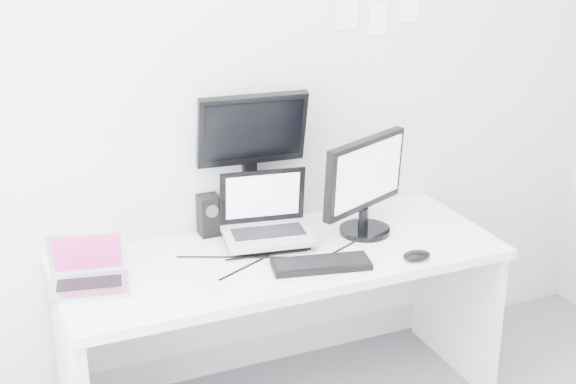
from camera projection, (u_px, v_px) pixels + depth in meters
The scene contains 12 objects.
back_wall at pixel (248, 85), 3.45m from camera, with size 3.60×3.60×0.00m, color silver.
desk at pixel (282, 332), 3.50m from camera, with size 1.80×0.70×0.73m, color white.
macbook at pixel (87, 263), 3.04m from camera, with size 0.29×0.22×0.22m, color #ADACB1.
speaker at pixel (209, 215), 3.52m from camera, with size 0.09×0.09×0.17m, color black.
dell_laptop at pixel (269, 211), 3.40m from camera, with size 0.36×0.28×0.30m, color #ADB0B4.
rear_monitor at pixel (251, 160), 3.50m from camera, with size 0.46×0.17×0.63m, color black.
samsung_monitor at pixel (366, 185), 3.49m from camera, with size 0.48×0.22×0.44m, color black.
keyboard at pixel (321, 264), 3.24m from camera, with size 0.38×0.14×0.03m, color black.
mouse at pixel (417, 255), 3.31m from camera, with size 0.12×0.08×0.04m, color black.
wall_note_0 at pixel (347, 13), 3.51m from camera, with size 0.10×0.00×0.14m, color white.
wall_note_1 at pixel (378, 20), 3.58m from camera, with size 0.09×0.00×0.13m, color white.
wall_note_2 at pixel (409, 6), 3.62m from camera, with size 0.10×0.00×0.14m, color white.
Camera 1 is at (-1.19, -1.57, 2.16)m, focal length 51.93 mm.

